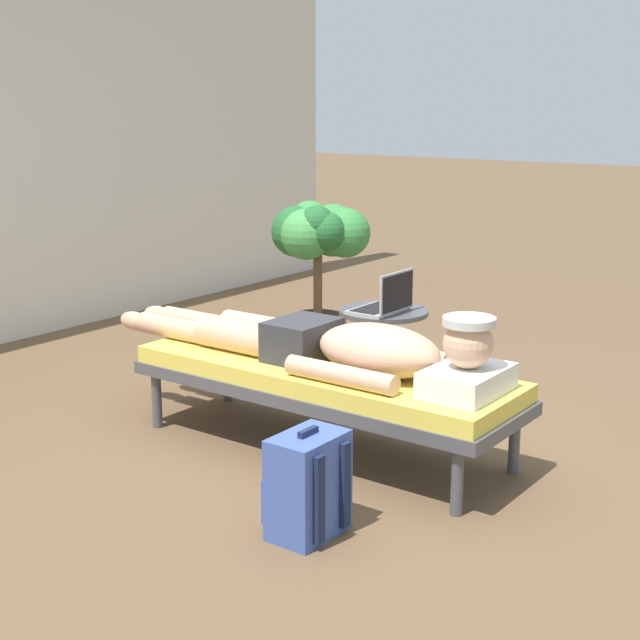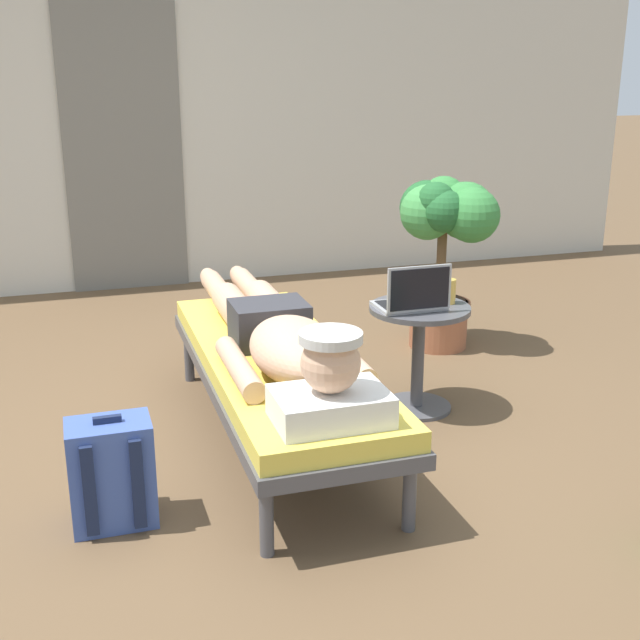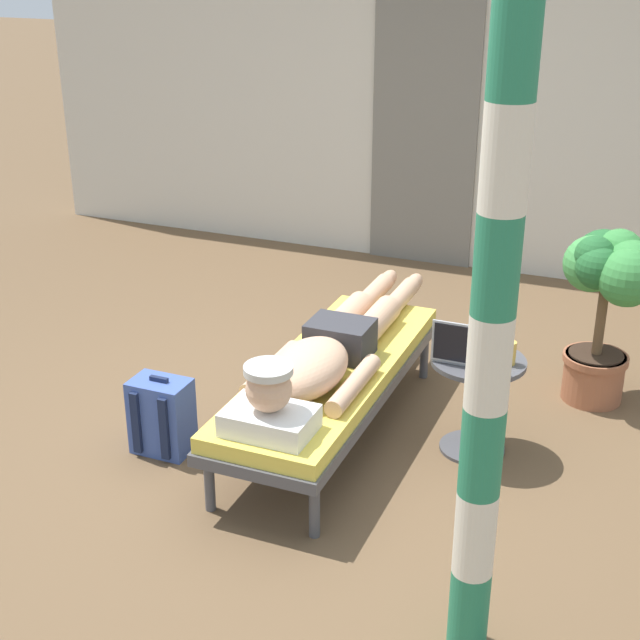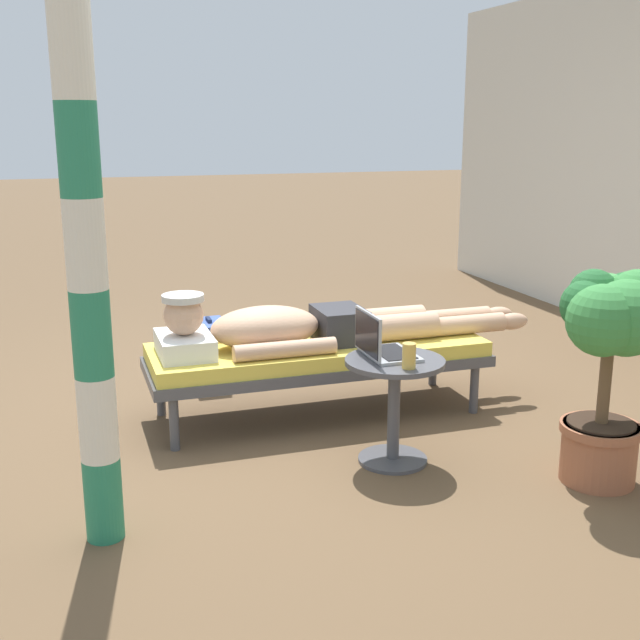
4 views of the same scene
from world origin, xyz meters
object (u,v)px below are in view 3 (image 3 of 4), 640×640
at_px(lounge_chair, 331,377).
at_px(porch_post, 489,362).
at_px(drink_glass, 510,353).
at_px(backpack, 162,416).
at_px(laptop, 465,350).
at_px(person_reclining, 326,353).
at_px(potted_plant, 608,286).
at_px(side_table, 476,389).

distance_m(lounge_chair, porch_post, 1.84).
xyz_separation_m(drink_glass, porch_post, (0.17, -1.39, 0.61)).
relative_size(lounge_chair, drink_glass, 16.01).
bearing_deg(lounge_chair, backpack, -147.69).
distance_m(laptop, backpack, 1.58).
relative_size(lounge_chair, laptop, 6.14).
bearing_deg(backpack, person_reclining, 28.18).
xyz_separation_m(lounge_chair, potted_plant, (1.26, 0.96, 0.36)).
xyz_separation_m(drink_glass, backpack, (-1.64, -0.62, -0.39)).
bearing_deg(laptop, porch_post, -74.23).
bearing_deg(person_reclining, potted_plant, 39.46).
relative_size(person_reclining, side_table, 4.15).
height_order(drink_glass, porch_post, porch_post).
height_order(backpack, potted_plant, potted_plant).
height_order(laptop, backpack, laptop).
xyz_separation_m(side_table, backpack, (-1.49, -0.62, -0.16)).
height_order(side_table, potted_plant, potted_plant).
bearing_deg(person_reclining, laptop, 13.75).
height_order(side_table, laptop, laptop).
distance_m(person_reclining, laptop, 0.70).
relative_size(side_table, drink_glass, 4.40).
distance_m(lounge_chair, laptop, 0.72).
height_order(lounge_chair, backpack, backpack).
distance_m(side_table, drink_glass, 0.27).
distance_m(potted_plant, porch_post, 2.27).
xyz_separation_m(lounge_chair, laptop, (0.68, 0.09, 0.24)).
relative_size(lounge_chair, potted_plant, 1.90).
bearing_deg(lounge_chair, side_table, 11.11).
xyz_separation_m(person_reclining, laptop, (0.68, 0.17, 0.06)).
distance_m(side_table, potted_plant, 1.03).
xyz_separation_m(potted_plant, porch_post, (-0.20, -2.21, 0.49)).
bearing_deg(side_table, laptop, -139.48).
bearing_deg(backpack, drink_glass, 20.78).
bearing_deg(backpack, lounge_chair, 32.31).
distance_m(lounge_chair, person_reclining, 0.19).
distance_m(lounge_chair, backpack, 0.90).
relative_size(side_table, laptop, 1.69).
xyz_separation_m(side_table, potted_plant, (0.52, 0.82, 0.35)).
bearing_deg(potted_plant, drink_glass, -114.31).
height_order(side_table, porch_post, porch_post).
xyz_separation_m(lounge_chair, drink_glass, (0.89, 0.15, 0.24)).
height_order(lounge_chair, person_reclining, person_reclining).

